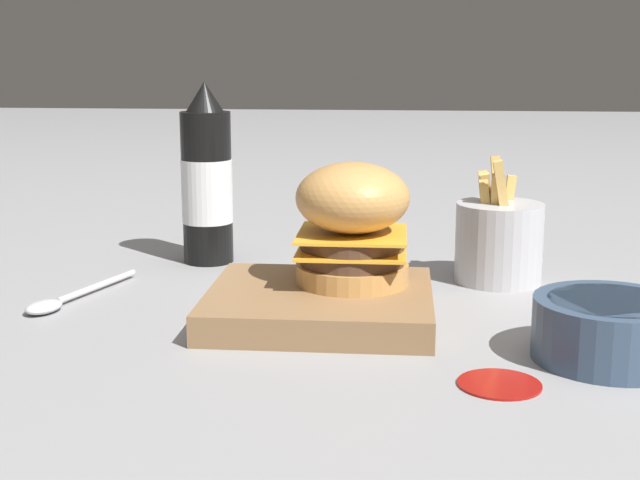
% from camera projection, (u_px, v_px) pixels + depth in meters
% --- Properties ---
extents(ground_plane, '(6.00, 6.00, 0.00)m').
position_uv_depth(ground_plane, '(302.00, 327.00, 0.85)').
color(ground_plane, gray).
extents(serving_board, '(0.22, 0.20, 0.03)m').
position_uv_depth(serving_board, '(320.00, 304.00, 0.88)').
color(serving_board, olive).
rests_on(serving_board, ground_plane).
extents(burger, '(0.11, 0.11, 0.12)m').
position_uv_depth(burger, '(352.00, 222.00, 0.89)').
color(burger, tan).
rests_on(burger, serving_board).
extents(ketchup_bottle, '(0.06, 0.06, 0.22)m').
position_uv_depth(ketchup_bottle, '(207.00, 182.00, 1.09)').
color(ketchup_bottle, black).
rests_on(ketchup_bottle, ground_plane).
extents(fries_basket, '(0.10, 0.10, 0.14)m').
position_uv_depth(fries_basket, '(499.00, 240.00, 1.01)').
color(fries_basket, '#B7B7BC').
rests_on(fries_basket, ground_plane).
extents(side_bowl, '(0.13, 0.13, 0.05)m').
position_uv_depth(side_bowl, '(611.00, 328.00, 0.76)').
color(side_bowl, '#384C66').
rests_on(side_bowl, ground_plane).
extents(spoon, '(0.07, 0.17, 0.01)m').
position_uv_depth(spoon, '(60.00, 301.00, 0.92)').
color(spoon, silver).
rests_on(spoon, ground_plane).
extents(ketchup_puddle, '(0.07, 0.07, 0.00)m').
position_uv_depth(ketchup_puddle, '(499.00, 383.00, 0.71)').
color(ketchup_puddle, '#9E140F').
rests_on(ketchup_puddle, ground_plane).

